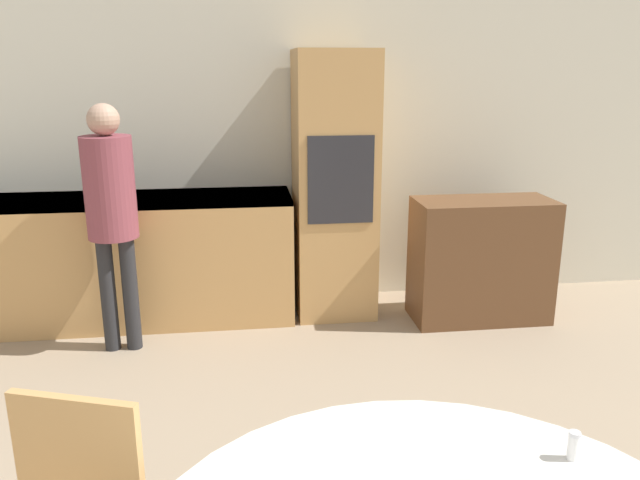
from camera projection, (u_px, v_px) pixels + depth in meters
name	position (u px, v px, depth m)	size (l,w,h in m)	color
wall_back	(277.00, 134.00, 4.70)	(6.65, 0.05, 2.60)	beige
kitchen_counter	(113.00, 259.00, 4.44)	(2.54, 0.60, 0.91)	tan
oven_unit	(334.00, 186.00, 4.52)	(0.57, 0.59, 1.91)	tan
sideboard	(481.00, 260.00, 4.49)	(0.97, 0.45, 0.89)	brown
person_standing	(111.00, 202.00, 3.85)	(0.31, 0.31, 1.58)	#262628
salt_shaker	(573.00, 445.00, 1.75)	(0.03, 0.03, 0.09)	white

